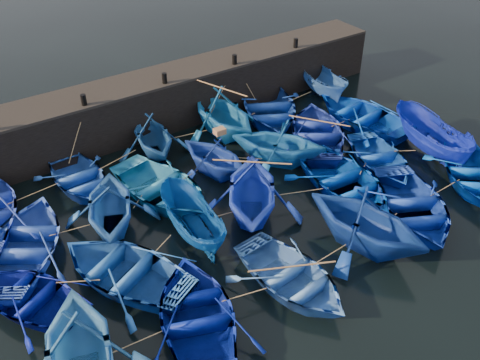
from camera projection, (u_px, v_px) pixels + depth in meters
ground at (287, 235)px, 20.57m from camera, size 120.00×120.00×0.00m
quay_wall at (159, 101)px, 26.92m from camera, size 26.00×2.50×2.50m
quay_top at (156, 77)px, 26.15m from camera, size 26.00×2.50×0.12m
bollard_1 at (84, 100)px, 23.54m from camera, size 0.24×0.24×0.50m
bollard_2 at (164, 78)px, 25.37m from camera, size 0.24×0.24×0.50m
bollard_3 at (235, 59)px, 27.19m from camera, size 0.24×0.24×0.50m
bollard_4 at (296, 43)px, 29.02m from camera, size 0.24×0.24×0.50m
boat_1 at (79, 178)px, 22.84m from camera, size 3.28×4.50×0.92m
boat_2 at (152, 135)px, 24.64m from camera, size 4.08×4.50×2.06m
boat_3 at (222, 112)px, 25.95m from camera, size 4.24×4.89×2.53m
boat_4 at (269, 108)px, 27.77m from camera, size 6.28×6.99×1.19m
boat_5 at (324, 84)px, 29.64m from camera, size 2.38×4.38×1.61m
boat_6 at (24, 245)px, 19.27m from camera, size 6.22×6.69×1.13m
boat_7 at (110, 205)px, 20.29m from camera, size 5.04×5.36×2.25m
boat_8 at (162, 188)px, 22.11m from camera, size 4.86×6.01×1.10m
boat_9 at (214, 155)px, 23.32m from camera, size 4.05×4.43×1.98m
boat_10 at (278, 142)px, 23.97m from camera, size 5.61×5.67×2.26m
boat_11 at (318, 131)px, 25.86m from camera, size 6.21×6.62×1.12m
boat_12 at (362, 114)px, 27.23m from camera, size 4.55×5.90×1.13m
boat_13 at (30, 296)px, 17.44m from camera, size 4.81×5.29×0.90m
boat_14 at (125, 269)px, 18.31m from camera, size 5.65×6.30×1.08m
boat_15 at (192, 221)px, 19.99m from camera, size 1.86×4.25×1.60m
boat_16 at (252, 190)px, 20.82m from camera, size 6.16×6.32×2.53m
boat_17 at (344, 181)px, 22.53m from camera, size 4.24×5.62×1.10m
boat_18 at (380, 159)px, 24.06m from camera, size 4.46×5.25×0.93m
boat_19 at (430, 138)px, 24.67m from camera, size 2.43×4.95×1.84m
boat_20 at (78, 352)px, 14.71m from camera, size 5.32×5.79×2.55m
boat_21 at (198, 314)px, 16.73m from camera, size 5.09×5.94×1.04m
boat_22 at (291, 277)px, 18.08m from camera, size 3.80×4.98×0.97m
boat_23 at (367, 220)px, 19.30m from camera, size 5.25×5.73×2.55m
boat_24 at (413, 205)px, 21.17m from camera, size 5.74×6.41×1.09m
boat_25 at (473, 174)px, 23.04m from camera, size 5.80×6.03×1.02m
wooden_crate at (220, 131)px, 22.81m from camera, size 0.47×0.36×0.27m
mooring_ropes at (214, 158)px, 23.35m from camera, size 18.35×11.76×2.10m
loose_oars at (271, 150)px, 22.14m from camera, size 9.34×12.02×1.62m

